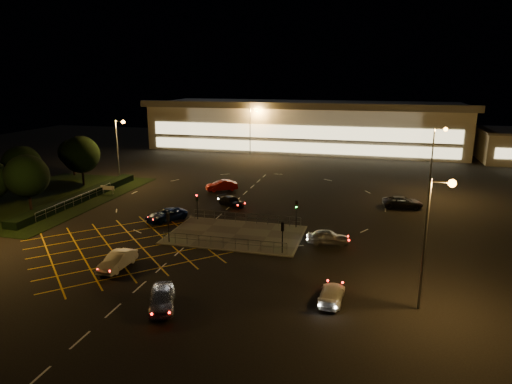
% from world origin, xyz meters
% --- Properties ---
extents(ground, '(180.00, 180.00, 0.00)m').
position_xyz_m(ground, '(0.00, 0.00, 0.00)').
color(ground, black).
rests_on(ground, ground).
extents(pedestrian_island, '(14.00, 9.00, 0.12)m').
position_xyz_m(pedestrian_island, '(2.00, -2.00, 0.06)').
color(pedestrian_island, '#4C4944').
rests_on(pedestrian_island, ground).
extents(grass_verge, '(18.00, 30.00, 0.08)m').
position_xyz_m(grass_verge, '(-28.00, 6.00, 0.04)').
color(grass_verge, black).
rests_on(grass_verge, ground).
extents(hedge, '(2.00, 26.00, 1.00)m').
position_xyz_m(hedge, '(-23.00, 6.00, 0.50)').
color(hedge, black).
rests_on(hedge, ground).
extents(supermarket, '(72.00, 26.50, 10.50)m').
position_xyz_m(supermarket, '(0.00, 61.95, 5.31)').
color(supermarket, beige).
rests_on(supermarket, ground).
extents(streetlight_se, '(1.78, 0.56, 10.03)m').
position_xyz_m(streetlight_se, '(20.44, -14.00, 6.56)').
color(streetlight_se, slate).
rests_on(streetlight_se, ground).
extents(streetlight_nw, '(1.78, 0.56, 10.03)m').
position_xyz_m(streetlight_nw, '(-23.56, 18.00, 6.56)').
color(streetlight_nw, slate).
rests_on(streetlight_nw, ground).
extents(streetlight_ne, '(1.78, 0.56, 10.03)m').
position_xyz_m(streetlight_ne, '(24.44, 20.00, 6.56)').
color(streetlight_ne, slate).
rests_on(streetlight_ne, ground).
extents(streetlight_far_left, '(1.78, 0.56, 10.03)m').
position_xyz_m(streetlight_far_left, '(-9.56, 48.00, 6.56)').
color(streetlight_far_left, slate).
rests_on(streetlight_far_left, ground).
extents(streetlight_far_right, '(1.78, 0.56, 10.03)m').
position_xyz_m(streetlight_far_right, '(30.44, 50.00, 6.56)').
color(streetlight_far_right, slate).
rests_on(streetlight_far_right, ground).
extents(signal_sw, '(0.28, 0.30, 3.15)m').
position_xyz_m(signal_sw, '(-4.00, -5.99, 2.37)').
color(signal_sw, black).
rests_on(signal_sw, pedestrian_island).
extents(signal_se, '(0.28, 0.30, 3.15)m').
position_xyz_m(signal_se, '(8.00, -5.99, 2.37)').
color(signal_se, black).
rests_on(signal_se, pedestrian_island).
extents(signal_nw, '(0.28, 0.30, 3.15)m').
position_xyz_m(signal_nw, '(-4.00, 1.99, 2.37)').
color(signal_nw, black).
rests_on(signal_nw, pedestrian_island).
extents(signal_ne, '(0.28, 0.30, 3.15)m').
position_xyz_m(signal_ne, '(8.00, 1.99, 2.37)').
color(signal_ne, black).
rests_on(signal_ne, pedestrian_island).
extents(tree_b, '(5.40, 5.40, 7.35)m').
position_xyz_m(tree_b, '(-32.00, 6.00, 4.64)').
color(tree_b, black).
rests_on(tree_b, ground).
extents(tree_c, '(5.76, 5.76, 7.84)m').
position_xyz_m(tree_c, '(-28.00, 14.00, 4.95)').
color(tree_c, black).
rests_on(tree_c, ground).
extents(tree_d, '(4.68, 4.68, 6.37)m').
position_xyz_m(tree_d, '(-34.00, 20.00, 4.02)').
color(tree_d, black).
rests_on(tree_d, ground).
extents(tree_e, '(5.40, 5.40, 7.35)m').
position_xyz_m(tree_e, '(-26.00, 0.00, 4.64)').
color(tree_e, black).
rests_on(tree_e, ground).
extents(car_near_silver, '(3.52, 4.99, 1.58)m').
position_xyz_m(car_near_silver, '(1.36, -18.67, 0.79)').
color(car_near_silver, '#9C9EA3').
rests_on(car_near_silver, ground).
extents(car_queue_white, '(1.71, 4.53, 1.48)m').
position_xyz_m(car_queue_white, '(-5.75, -13.04, 0.74)').
color(car_queue_white, silver).
rests_on(car_queue_white, ground).
extents(car_left_blue, '(4.74, 5.53, 1.41)m').
position_xyz_m(car_left_blue, '(-7.61, 0.88, 0.71)').
color(car_left_blue, '#0C1A4A').
rests_on(car_left_blue, ground).
extents(car_far_dkgrey, '(4.51, 3.85, 1.24)m').
position_xyz_m(car_far_dkgrey, '(-1.91, 8.87, 0.62)').
color(car_far_dkgrey, black).
rests_on(car_far_dkgrey, ground).
extents(car_right_silver, '(4.56, 2.35, 1.49)m').
position_xyz_m(car_right_silver, '(12.02, -2.09, 0.74)').
color(car_right_silver, '#A3A4AA').
rests_on(car_right_silver, ground).
extents(car_circ_red, '(4.90, 3.82, 1.56)m').
position_xyz_m(car_circ_red, '(-5.81, 16.39, 0.78)').
color(car_circ_red, maroon).
rests_on(car_circ_red, ground).
extents(car_east_grey, '(5.41, 2.90, 1.44)m').
position_xyz_m(car_east_grey, '(20.17, 13.77, 0.72)').
color(car_east_grey, black).
rests_on(car_east_grey, ground).
extents(car_approach_white, '(1.94, 4.37, 1.25)m').
position_xyz_m(car_approach_white, '(13.57, -14.47, 0.62)').
color(car_approach_white, silver).
rests_on(car_approach_white, ground).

